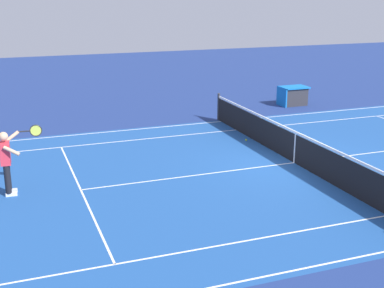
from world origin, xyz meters
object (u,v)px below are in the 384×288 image
tennis_player_near (7,160)px  tennis_ball (246,140)px  equipment_cart_tarped (293,96)px  tennis_net (295,147)px

tennis_player_near → tennis_ball: (-7.81, -2.33, -0.90)m
equipment_cart_tarped → tennis_ball: bearing=44.9°
tennis_ball → tennis_player_near: bearing=16.6°
tennis_ball → equipment_cart_tarped: equipment_cart_tarped is taller
tennis_ball → equipment_cart_tarped: (-4.55, -4.54, 0.40)m
tennis_ball → equipment_cart_tarped: bearing=-135.1°
tennis_player_near → tennis_ball: size_ratio=25.71×
tennis_ball → equipment_cart_tarped: 6.44m
tennis_net → tennis_ball: (0.31, -2.66, -0.46)m
tennis_player_near → equipment_cart_tarped: 14.15m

